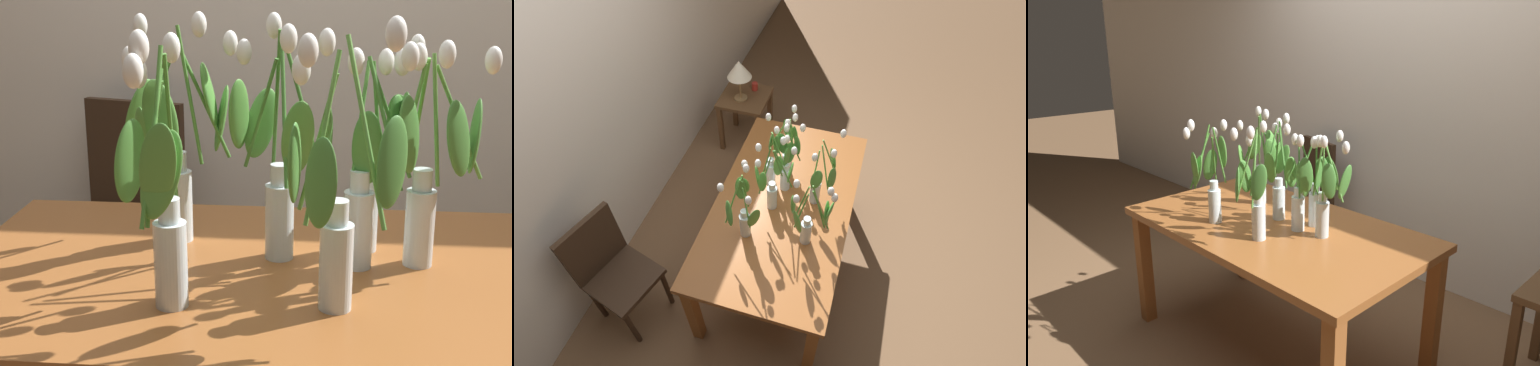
% 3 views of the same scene
% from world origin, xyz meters
% --- Properties ---
extents(ground_plane, '(18.00, 18.00, 0.00)m').
position_xyz_m(ground_plane, '(0.00, 0.00, 0.00)').
color(ground_plane, brown).
extents(room_wall_rear, '(9.00, 0.10, 2.70)m').
position_xyz_m(room_wall_rear, '(0.00, 1.31, 1.35)').
color(room_wall_rear, silver).
rests_on(room_wall_rear, ground).
extents(dining_table, '(1.60, 0.90, 0.74)m').
position_xyz_m(dining_table, '(0.00, 0.00, 0.65)').
color(dining_table, brown).
rests_on(dining_table, ground).
extents(tulip_vase_0, '(0.25, 0.22, 0.52)m').
position_xyz_m(tulip_vase_0, '(0.29, 0.07, 0.96)').
color(tulip_vase_0, silver).
rests_on(tulip_vase_0, dining_table).
extents(tulip_vase_1, '(0.30, 0.24, 0.57)m').
position_xyz_m(tulip_vase_1, '(-0.30, 0.17, 0.97)').
color(tulip_vase_1, silver).
rests_on(tulip_vase_1, dining_table).
extents(tulip_vase_2, '(0.17, 0.20, 0.52)m').
position_xyz_m(tulip_vase_2, '(0.17, 0.03, 0.92)').
color(tulip_vase_2, silver).
rests_on(tulip_vase_2, dining_table).
extents(tulip_vase_3, '(0.16, 0.17, 0.50)m').
position_xyz_m(tulip_vase_3, '(0.16, 0.12, 0.91)').
color(tulip_vase_3, silver).
rests_on(tulip_vase_3, dining_table).
extents(tulip_vase_4, '(0.19, 0.25, 0.56)m').
position_xyz_m(tulip_vase_4, '(-0.26, -0.22, 0.97)').
color(tulip_vase_4, silver).
rests_on(tulip_vase_4, dining_table).
extents(tulip_vase_5, '(0.25, 0.26, 0.57)m').
position_xyz_m(tulip_vase_5, '(-0.04, 0.07, 0.97)').
color(tulip_vase_5, silver).
rests_on(tulip_vase_5, dining_table).
extents(tulip_vase_6, '(0.24, 0.17, 0.59)m').
position_xyz_m(tulip_vase_6, '(0.08, -0.21, 0.95)').
color(tulip_vase_6, silver).
rests_on(tulip_vase_6, dining_table).
extents(dining_chair, '(0.49, 0.49, 0.93)m').
position_xyz_m(dining_chair, '(-0.68, 0.97, 0.52)').
color(dining_chair, '#382619').
rests_on(dining_chair, ground).
extents(side_table, '(0.44, 0.44, 0.55)m').
position_xyz_m(side_table, '(1.28, 0.73, 0.43)').
color(side_table, brown).
rests_on(side_table, ground).
extents(table_lamp, '(0.22, 0.22, 0.40)m').
position_xyz_m(table_lamp, '(1.23, 0.75, 0.86)').
color(table_lamp, olive).
rests_on(table_lamp, side_table).
extents(pillar_candle, '(0.06, 0.06, 0.07)m').
position_xyz_m(pillar_candle, '(1.40, 0.67, 0.59)').
color(pillar_candle, '#B72D23').
rests_on(pillar_candle, side_table).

